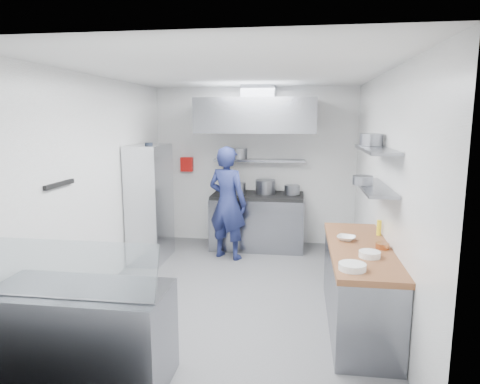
% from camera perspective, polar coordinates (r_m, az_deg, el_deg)
% --- Properties ---
extents(floor, '(5.00, 5.00, 0.00)m').
position_cam_1_polar(floor, '(5.71, -0.87, -13.51)').
color(floor, '#49494B').
rests_on(floor, ground).
extents(ceiling, '(5.00, 5.00, 0.00)m').
position_cam_1_polar(ceiling, '(5.26, -0.96, 15.70)').
color(ceiling, silver).
rests_on(ceiling, wall_back).
extents(wall_back, '(3.60, 2.80, 0.02)m').
position_cam_1_polar(wall_back, '(7.77, 1.98, 3.48)').
color(wall_back, white).
rests_on(wall_back, floor).
extents(wall_front, '(3.60, 2.80, 0.02)m').
position_cam_1_polar(wall_front, '(2.93, -8.65, -7.44)').
color(wall_front, white).
rests_on(wall_front, floor).
extents(wall_left, '(2.80, 5.00, 0.02)m').
position_cam_1_polar(wall_left, '(5.86, -18.57, 0.87)').
color(wall_left, white).
rests_on(wall_left, floor).
extents(wall_right, '(2.80, 5.00, 0.02)m').
position_cam_1_polar(wall_right, '(5.34, 18.55, 0.02)').
color(wall_right, white).
rests_on(wall_right, floor).
extents(gas_range, '(1.60, 0.80, 0.90)m').
position_cam_1_polar(gas_range, '(7.53, 2.37, -4.08)').
color(gas_range, gray).
rests_on(gas_range, floor).
extents(cooktop, '(1.57, 0.78, 0.06)m').
position_cam_1_polar(cooktop, '(7.43, 2.39, -0.48)').
color(cooktop, black).
rests_on(cooktop, gas_range).
extents(stock_pot_left, '(0.28, 0.28, 0.20)m').
position_cam_1_polar(stock_pot_left, '(7.38, -0.34, 0.47)').
color(stock_pot_left, slate).
rests_on(stock_pot_left, cooktop).
extents(stock_pot_mid, '(0.35, 0.35, 0.24)m').
position_cam_1_polar(stock_pot_mid, '(7.44, 3.40, 0.70)').
color(stock_pot_mid, slate).
rests_on(stock_pot_mid, cooktop).
extents(stock_pot_right, '(0.27, 0.27, 0.16)m').
position_cam_1_polar(stock_pot_right, '(7.42, 6.95, 0.30)').
color(stock_pot_right, slate).
rests_on(stock_pot_right, cooktop).
extents(over_range_shelf, '(1.60, 0.30, 0.04)m').
position_cam_1_polar(over_range_shelf, '(7.58, 2.61, 4.23)').
color(over_range_shelf, gray).
rests_on(over_range_shelf, wall_back).
extents(shelf_pot_a, '(0.29, 0.29, 0.18)m').
position_cam_1_polar(shelf_pot_a, '(7.81, -0.02, 5.21)').
color(shelf_pot_a, slate).
rests_on(shelf_pot_a, over_range_shelf).
extents(extractor_hood, '(1.90, 1.15, 0.55)m').
position_cam_1_polar(extractor_hood, '(7.13, 2.33, 10.15)').
color(extractor_hood, gray).
rests_on(extractor_hood, wall_back).
extents(hood_duct, '(0.55, 0.55, 0.24)m').
position_cam_1_polar(hood_duct, '(7.37, 2.53, 13.10)').
color(hood_duct, slate).
rests_on(hood_duct, extractor_hood).
extents(red_firebox, '(0.22, 0.10, 0.26)m').
position_cam_1_polar(red_firebox, '(7.93, -7.10, 3.69)').
color(red_firebox, red).
rests_on(red_firebox, wall_back).
extents(chef, '(0.78, 0.65, 1.83)m').
position_cam_1_polar(chef, '(6.88, -1.69, -1.47)').
color(chef, '#19204B').
rests_on(chef, floor).
extents(wire_rack, '(0.50, 0.90, 1.85)m').
position_cam_1_polar(wire_rack, '(6.93, -11.90, -1.49)').
color(wire_rack, silver).
rests_on(wire_rack, floor).
extents(rack_bin_a, '(0.17, 0.21, 0.19)m').
position_cam_1_polar(rack_bin_a, '(6.73, -12.59, -2.95)').
color(rack_bin_a, white).
rests_on(rack_bin_a, wire_rack).
extents(rack_bin_b, '(0.15, 0.19, 0.17)m').
position_cam_1_polar(rack_bin_b, '(7.13, -11.24, 1.91)').
color(rack_bin_b, yellow).
rests_on(rack_bin_b, wire_rack).
extents(rack_jar, '(0.12, 0.12, 0.18)m').
position_cam_1_polar(rack_jar, '(6.71, -12.06, 5.68)').
color(rack_jar, black).
rests_on(rack_jar, wire_rack).
extents(knife_strip, '(0.04, 0.55, 0.05)m').
position_cam_1_polar(knife_strip, '(5.05, -22.94, 0.95)').
color(knife_strip, black).
rests_on(knife_strip, wall_left).
extents(prep_counter_base, '(0.62, 2.00, 0.84)m').
position_cam_1_polar(prep_counter_base, '(4.98, 15.46, -12.27)').
color(prep_counter_base, gray).
rests_on(prep_counter_base, floor).
extents(prep_counter_top, '(0.65, 2.04, 0.06)m').
position_cam_1_polar(prep_counter_top, '(4.83, 15.71, -7.31)').
color(prep_counter_top, brown).
rests_on(prep_counter_top, prep_counter_base).
extents(plate_stack_a, '(0.25, 0.25, 0.06)m').
position_cam_1_polar(plate_stack_a, '(4.07, 14.75, -9.61)').
color(plate_stack_a, white).
rests_on(plate_stack_a, prep_counter_top).
extents(plate_stack_b, '(0.21, 0.21, 0.06)m').
position_cam_1_polar(plate_stack_b, '(4.47, 16.89, -7.95)').
color(plate_stack_b, white).
rests_on(plate_stack_b, prep_counter_top).
extents(copper_pan, '(0.14, 0.14, 0.06)m').
position_cam_1_polar(copper_pan, '(4.79, 18.46, -6.84)').
color(copper_pan, '#B76633').
rests_on(copper_pan, prep_counter_top).
extents(squeeze_bottle, '(0.05, 0.05, 0.18)m').
position_cam_1_polar(squeeze_bottle, '(5.30, 18.05, -4.55)').
color(squeeze_bottle, yellow).
rests_on(squeeze_bottle, prep_counter_top).
extents(mixing_bowl, '(0.26, 0.26, 0.05)m').
position_cam_1_polar(mixing_bowl, '(4.99, 13.97, -5.99)').
color(mixing_bowl, white).
rests_on(mixing_bowl, prep_counter_top).
extents(wall_shelf_lower, '(0.30, 1.30, 0.04)m').
position_cam_1_polar(wall_shelf_lower, '(5.00, 17.42, 0.61)').
color(wall_shelf_lower, gray).
rests_on(wall_shelf_lower, wall_right).
extents(wall_shelf_upper, '(0.30, 1.30, 0.04)m').
position_cam_1_polar(wall_shelf_upper, '(4.95, 17.67, 5.41)').
color(wall_shelf_upper, gray).
rests_on(wall_shelf_upper, wall_right).
extents(shelf_pot_c, '(0.23, 0.23, 0.10)m').
position_cam_1_polar(shelf_pot_c, '(5.01, 16.06, 1.52)').
color(shelf_pot_c, slate).
rests_on(shelf_pot_c, wall_shelf_lower).
extents(shelf_pot_d, '(0.27, 0.27, 0.14)m').
position_cam_1_polar(shelf_pot_d, '(5.32, 17.12, 6.69)').
color(shelf_pot_d, slate).
rests_on(shelf_pot_d, wall_shelf_upper).
extents(display_case, '(1.50, 0.70, 0.85)m').
position_cam_1_polar(display_case, '(4.10, -20.32, -17.48)').
color(display_case, gray).
rests_on(display_case, floor).
extents(display_glass, '(1.47, 0.19, 0.42)m').
position_cam_1_polar(display_glass, '(3.75, -21.79, -9.44)').
color(display_glass, silver).
rests_on(display_glass, display_case).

